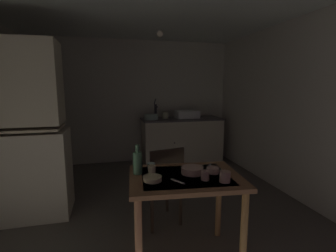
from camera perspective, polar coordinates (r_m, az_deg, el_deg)
The scene contains 23 objects.
ground_plane at distance 3.40m, azimuth -4.19°, elevation -17.47°, with size 4.92×4.92×0.00m, color #555048.
wall_back at distance 5.04m, azimuth -8.20°, elevation 5.50°, with size 4.00×0.10×2.41m, color beige.
wall_right at distance 3.91m, azimuth 25.92°, elevation 3.62°, with size 0.10×4.02×2.41m, color beige.
ceiling_slab at distance 3.18m, azimuth -4.77°, elevation 26.35°, with size 4.00×4.02×0.10m, color silver.
hutch_cabinet at distance 3.26m, azimuth -30.64°, elevation -2.26°, with size 0.96×0.56×2.03m.
counter_cabinet at distance 4.97m, azimuth 3.16°, elevation -3.30°, with size 1.57×0.64×0.90m.
sink_basin at distance 4.91m, azimuth 4.37°, elevation 2.75°, with size 0.44×0.34×0.15m.
hand_pump at distance 4.79m, azimuth -2.87°, elevation 3.70°, with size 0.05×0.27×0.39m.
mixing_bowl_counter at distance 4.69m, azimuth -3.92°, elevation 2.11°, with size 0.26×0.26×0.10m, color #ADD1C1.
stoneware_crock at distance 4.83m, azimuth -0.63°, elevation 2.54°, with size 0.12×0.12×0.13m, color beige.
dining_table at distance 2.19m, azimuth 4.01°, elevation -14.41°, with size 1.00×0.78×0.77m.
chair_far_side at distance 2.76m, azimuth -1.23°, elevation -13.30°, with size 0.48×0.48×0.89m.
serving_bowl_wide at distance 2.03m, azimuth -3.62°, elevation -12.05°, with size 0.15×0.15×0.04m, color beige.
soup_bowl_small at distance 2.23m, azimuth 10.38°, elevation -10.00°, with size 0.11×0.11×0.05m, color tan.
sauce_dish at distance 2.19m, azimuth 5.62°, elevation -10.13°, with size 0.19×0.19×0.06m, color tan.
mug_tall at distance 2.19m, azimuth -3.75°, elevation -9.93°, with size 0.07×0.07×0.07m, color beige.
teacup_cream at distance 2.29m, azimuth -3.90°, elevation -9.22°, with size 0.07×0.07×0.06m, color #ADD1C1.
mug_dark at distance 2.05m, azimuth 8.53°, elevation -11.21°, with size 0.07×0.07×0.08m, color tan.
teacup_mint at distance 2.04m, azimuth 13.03°, elevation -11.35°, with size 0.09×0.09×0.09m, color tan.
glass_bottle at distance 2.17m, azimuth -7.03°, elevation -8.30°, with size 0.08×0.08×0.26m.
table_knife at distance 2.40m, azimuth 9.41°, elevation -9.13°, with size 0.17×0.02×0.01m, color silver.
teaspoon_near_bowl at distance 2.01m, azimuth 2.23°, elevation -12.64°, with size 0.14×0.02×0.01m, color beige.
pendant_bulb at distance 3.20m, azimuth -1.88°, elevation 20.51°, with size 0.08×0.08×0.08m, color #F9EFCC.
Camera 1 is at (-0.49, -3.00, 1.52)m, focal length 26.38 mm.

